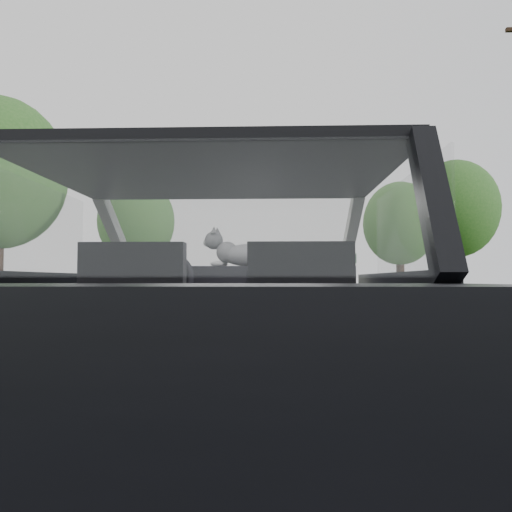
# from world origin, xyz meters

# --- Properties ---
(ground) EXTENTS (140.00, 140.00, 0.00)m
(ground) POSITION_xyz_m (0.00, 0.00, 0.00)
(ground) COLOR black
(ground) RESTS_ON ground
(subject_car) EXTENTS (1.80, 4.00, 1.45)m
(subject_car) POSITION_xyz_m (0.00, 0.00, 0.72)
(subject_car) COLOR black
(subject_car) RESTS_ON ground
(dashboard) EXTENTS (1.58, 0.45, 0.30)m
(dashboard) POSITION_xyz_m (0.00, 0.62, 0.85)
(dashboard) COLOR black
(dashboard) RESTS_ON subject_car
(driver_seat) EXTENTS (0.50, 0.72, 0.42)m
(driver_seat) POSITION_xyz_m (-0.40, -0.29, 0.88)
(driver_seat) COLOR #27272D
(driver_seat) RESTS_ON subject_car
(passenger_seat) EXTENTS (0.50, 0.72, 0.42)m
(passenger_seat) POSITION_xyz_m (0.40, -0.29, 0.88)
(passenger_seat) COLOR #27272D
(passenger_seat) RESTS_ON subject_car
(steering_wheel) EXTENTS (0.36, 0.36, 0.04)m
(steering_wheel) POSITION_xyz_m (-0.40, 0.33, 0.92)
(steering_wheel) COLOR black
(steering_wheel) RESTS_ON dashboard
(cat) EXTENTS (0.64, 0.33, 0.27)m
(cat) POSITION_xyz_m (0.13, 0.59, 1.09)
(cat) COLOR gray
(cat) RESTS_ON dashboard
(guardrail) EXTENTS (0.05, 90.00, 0.32)m
(guardrail) POSITION_xyz_m (4.30, 10.00, 0.58)
(guardrail) COLOR gray
(guardrail) RESTS_ON ground
(other_car) EXTENTS (2.36, 4.31, 1.34)m
(other_car) POSITION_xyz_m (-0.20, 17.14, 0.67)
(other_car) COLOR silver
(other_car) RESTS_ON ground
(highway_sign) EXTENTS (0.44, 1.00, 2.56)m
(highway_sign) POSITION_xyz_m (5.23, 27.91, 1.28)
(highway_sign) COLOR #1A5627
(highway_sign) RESTS_ON ground
(tree_2) EXTENTS (4.91, 4.91, 6.82)m
(tree_2) POSITION_xyz_m (8.09, 28.29, 3.41)
(tree_2) COLOR #275A1F
(tree_2) RESTS_ON ground
(tree_3) EXTENTS (8.23, 8.23, 9.46)m
(tree_3) POSITION_xyz_m (13.60, 34.13, 4.73)
(tree_3) COLOR #275A1F
(tree_3) RESTS_ON ground
(tree_6) EXTENTS (4.98, 4.98, 6.73)m
(tree_6) POSITION_xyz_m (-7.76, 25.99, 3.37)
(tree_6) COLOR #275A1F
(tree_6) RESTS_ON ground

